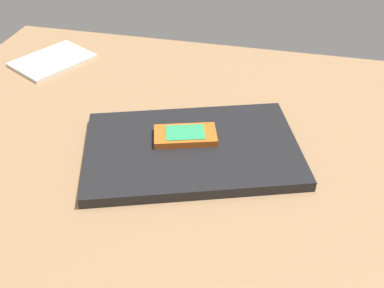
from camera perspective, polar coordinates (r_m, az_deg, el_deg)
name	(u,v)px	position (r cm, az deg, el deg)	size (l,w,h in cm)	color
desk_surface	(220,153)	(76.00, 3.72, -1.24)	(120.00, 80.00, 3.00)	#9E7751
laptop_closed	(192,149)	(72.89, 0.00, -0.67)	(35.29, 22.39, 1.83)	black
cell_phone_on_laptop	(185,135)	(73.41, -0.89, 1.15)	(11.61, 8.35, 1.31)	orange
notepad	(53,60)	(106.26, -17.80, 10.38)	(12.08, 16.34, 0.80)	white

